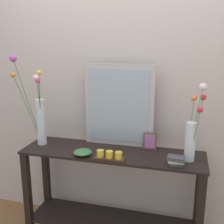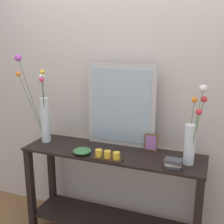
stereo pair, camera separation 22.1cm
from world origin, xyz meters
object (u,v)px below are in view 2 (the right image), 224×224
at_px(decorative_bowl, 82,151).
at_px(tall_vase_left, 43,112).
at_px(mirror_leaning, 121,106).
at_px(vase_right, 192,136).
at_px(console_table, 112,188).
at_px(candle_tray, 107,156).
at_px(picture_frame_small, 151,143).
at_px(book_stack, 173,163).

bearing_deg(decorative_bowl, tall_vase_left, 163.04).
height_order(mirror_leaning, vase_right, mirror_leaning).
height_order(console_table, candle_tray, candle_tray).
distance_m(console_table, decorative_bowl, 0.44).
bearing_deg(picture_frame_small, candle_tray, -134.04).
height_order(mirror_leaning, picture_frame_small, mirror_leaning).
bearing_deg(book_stack, vase_right, 49.13).
bearing_deg(decorative_bowl, mirror_leaning, 54.22).
height_order(console_table, decorative_bowl, decorative_bowl).
bearing_deg(candle_tray, tall_vase_left, 167.22).
bearing_deg(mirror_leaning, tall_vase_left, -165.81).
height_order(vase_right, picture_frame_small, vase_right).
bearing_deg(mirror_leaning, candle_tray, -89.23).
bearing_deg(book_stack, picture_frame_small, 130.66).
distance_m(console_table, book_stack, 0.66).
xyz_separation_m(vase_right, book_stack, (-0.10, -0.12, -0.18)).
distance_m(vase_right, decorative_bowl, 0.87).
bearing_deg(mirror_leaning, vase_right, -16.80).
relative_size(mirror_leaning, decorative_bowl, 4.78).
xyz_separation_m(vase_right, picture_frame_small, (-0.33, 0.14, -0.15)).
bearing_deg(picture_frame_small, mirror_leaning, 171.76).
height_order(tall_vase_left, book_stack, tall_vase_left).
xyz_separation_m(decorative_bowl, book_stack, (0.73, 0.01, 0.01)).
distance_m(picture_frame_small, book_stack, 0.35).
relative_size(picture_frame_small, decorative_bowl, 0.97).
bearing_deg(picture_frame_small, book_stack, -49.34).
distance_m(console_table, tall_vase_left, 0.91).
bearing_deg(book_stack, candle_tray, -177.55).
xyz_separation_m(mirror_leaning, decorative_bowl, (-0.22, -0.31, -0.33)).
bearing_deg(mirror_leaning, decorative_bowl, -125.78).
xyz_separation_m(mirror_leaning, picture_frame_small, (0.28, -0.04, -0.28)).
height_order(tall_vase_left, decorative_bowl, tall_vase_left).
relative_size(console_table, vase_right, 2.54).
xyz_separation_m(vase_right, decorative_bowl, (-0.84, -0.13, -0.19)).
relative_size(tall_vase_left, vase_right, 1.32).
bearing_deg(tall_vase_left, mirror_leaning, 14.19).
xyz_separation_m(console_table, vase_right, (0.63, -0.01, 0.55)).
relative_size(mirror_leaning, picture_frame_small, 4.91).
relative_size(mirror_leaning, vase_right, 1.19).
xyz_separation_m(mirror_leaning, book_stack, (0.51, -0.31, -0.32)).
xyz_separation_m(candle_tray, decorative_bowl, (-0.23, 0.02, -0.00)).
bearing_deg(vase_right, decorative_bowl, -171.45).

